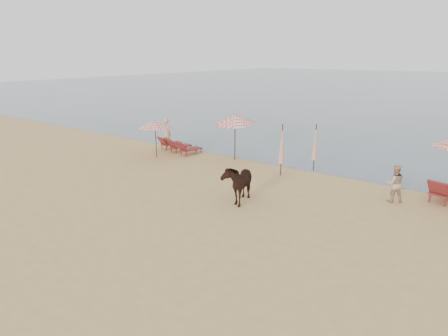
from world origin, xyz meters
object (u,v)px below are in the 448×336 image
at_px(umbrella_open_left_a, 155,124).
at_px(lounger_cluster_left, 178,145).
at_px(umbrella_closed_left, 315,142).
at_px(beachgoer_right_a, 394,183).
at_px(cow, 238,182).
at_px(beachgoer_left, 167,133).
at_px(umbrella_closed_right, 282,144).
at_px(umbrella_open_left_b, 235,119).

bearing_deg(umbrella_open_left_a, lounger_cluster_left, 65.76).
height_order(umbrella_closed_left, beachgoer_right_a, umbrella_closed_left).
bearing_deg(lounger_cluster_left, umbrella_closed_left, 19.09).
height_order(cow, beachgoer_left, beachgoer_left).
xyz_separation_m(umbrella_closed_left, umbrella_closed_right, (-1.02, -1.66, 0.08)).
relative_size(umbrella_open_left_a, cow, 1.13).
distance_m(cow, beachgoer_right_a, 6.25).
bearing_deg(beachgoer_left, cow, 162.03).
bearing_deg(umbrella_open_left_b, beachgoer_left, -174.77).
height_order(umbrella_open_left_b, beachgoer_right_a, umbrella_open_left_b).
height_order(beachgoer_left, beachgoer_right_a, beachgoer_left).
bearing_deg(cow, lounger_cluster_left, 132.02).
bearing_deg(umbrella_open_left_b, umbrella_closed_left, 12.39).
xyz_separation_m(lounger_cluster_left, umbrella_closed_right, (7.28, -0.60, 1.17)).
bearing_deg(lounger_cluster_left, umbrella_open_left_a, -83.16).
height_order(umbrella_closed_right, cow, umbrella_closed_right).
distance_m(lounger_cluster_left, cow, 8.76).
xyz_separation_m(umbrella_closed_right, cow, (0.14, -4.04, -0.75)).
bearing_deg(umbrella_closed_right, umbrella_open_left_a, -171.55).
xyz_separation_m(umbrella_open_left_b, umbrella_closed_right, (3.39, -1.01, -0.78)).
relative_size(umbrella_open_left_a, umbrella_closed_right, 0.85).
relative_size(lounger_cluster_left, cow, 1.49).
relative_size(lounger_cluster_left, umbrella_open_left_b, 1.06).
height_order(cow, beachgoer_right_a, cow).
height_order(umbrella_open_left_a, beachgoer_left, umbrella_open_left_a).
bearing_deg(umbrella_open_left_b, cow, -51.10).
relative_size(umbrella_open_left_b, beachgoer_left, 1.40).
bearing_deg(umbrella_open_left_b, umbrella_open_left_a, -148.37).
distance_m(umbrella_closed_right, beachgoer_right_a, 5.35).
height_order(lounger_cluster_left, cow, cow).
bearing_deg(umbrella_open_left_b, beachgoer_right_a, -5.81).
height_order(lounger_cluster_left, beachgoer_right_a, beachgoer_right_a).
xyz_separation_m(umbrella_open_left_b, cow, (3.52, -5.05, -1.53)).
bearing_deg(cow, umbrella_closed_right, 76.02).
xyz_separation_m(lounger_cluster_left, umbrella_closed_left, (8.30, 1.06, 1.09)).
xyz_separation_m(umbrella_closed_left, beachgoer_right_a, (4.25, -2.15, -0.71)).
xyz_separation_m(lounger_cluster_left, umbrella_open_left_b, (3.89, 0.41, 1.95)).
distance_m(lounger_cluster_left, umbrella_open_left_a, 2.31).
height_order(umbrella_open_left_a, umbrella_closed_right, umbrella_closed_right).
height_order(lounger_cluster_left, umbrella_open_left_a, umbrella_open_left_a).
bearing_deg(beachgoer_left, umbrella_open_left_a, 129.28).
relative_size(umbrella_closed_left, cow, 1.26).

